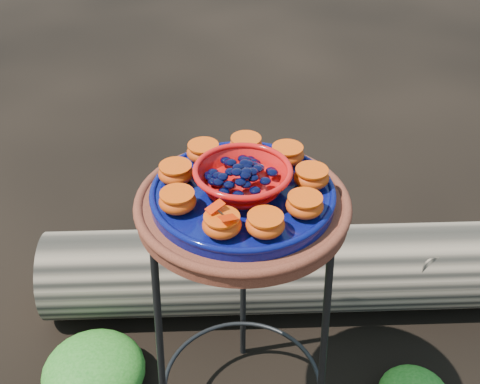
{
  "coord_description": "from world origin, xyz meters",
  "views": [
    {
      "loc": [
        0.01,
        -0.96,
        1.45
      ],
      "look_at": [
        -0.01,
        0.0,
        0.75
      ],
      "focal_mm": 45.0,
      "sensor_mm": 36.0,
      "label": 1
    }
  ],
  "objects_px": {
    "terracotta_saucer": "(243,207)",
    "driftwood_log": "(281,269)",
    "cobalt_plate": "(243,195)",
    "plant_stand": "(242,330)",
    "red_bowl": "(243,180)"
  },
  "relations": [
    {
      "from": "plant_stand",
      "to": "red_bowl",
      "type": "relative_size",
      "value": 3.85
    },
    {
      "from": "cobalt_plate",
      "to": "plant_stand",
      "type": "bearing_deg",
      "value": 0.0
    },
    {
      "from": "plant_stand",
      "to": "cobalt_plate",
      "type": "height_order",
      "value": "cobalt_plate"
    },
    {
      "from": "red_bowl",
      "to": "driftwood_log",
      "type": "height_order",
      "value": "red_bowl"
    },
    {
      "from": "red_bowl",
      "to": "terracotta_saucer",
      "type": "bearing_deg",
      "value": 0.0
    },
    {
      "from": "plant_stand",
      "to": "red_bowl",
      "type": "bearing_deg",
      "value": 0.0
    },
    {
      "from": "terracotta_saucer",
      "to": "red_bowl",
      "type": "relative_size",
      "value": 2.33
    },
    {
      "from": "terracotta_saucer",
      "to": "driftwood_log",
      "type": "xyz_separation_m",
      "value": [
        0.12,
        0.43,
        -0.58
      ]
    },
    {
      "from": "terracotta_saucer",
      "to": "driftwood_log",
      "type": "relative_size",
      "value": 0.29
    },
    {
      "from": "plant_stand",
      "to": "red_bowl",
      "type": "distance_m",
      "value": 0.43
    },
    {
      "from": "plant_stand",
      "to": "driftwood_log",
      "type": "bearing_deg",
      "value": 74.72
    },
    {
      "from": "red_bowl",
      "to": "driftwood_log",
      "type": "xyz_separation_m",
      "value": [
        0.12,
        0.43,
        -0.65
      ]
    },
    {
      "from": "plant_stand",
      "to": "terracotta_saucer",
      "type": "relative_size",
      "value": 1.65
    },
    {
      "from": "plant_stand",
      "to": "terracotta_saucer",
      "type": "bearing_deg",
      "value": 0.0
    },
    {
      "from": "plant_stand",
      "to": "cobalt_plate",
      "type": "relative_size",
      "value": 1.92
    }
  ]
}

